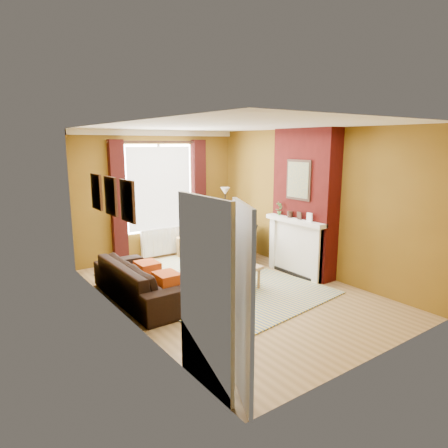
{
  "coord_description": "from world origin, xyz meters",
  "views": [
    {
      "loc": [
        -3.93,
        -5.26,
        2.53
      ],
      "look_at": [
        0.0,
        0.25,
        1.15
      ],
      "focal_mm": 32.0,
      "sensor_mm": 36.0,
      "label": 1
    }
  ],
  "objects_px": {
    "sofa": "(142,280)",
    "armchair": "(233,245)",
    "wicker_stool": "(184,247)",
    "coffee_table": "(226,264)",
    "floor_lamp": "(225,201)"
  },
  "relations": [
    {
      "from": "sofa",
      "to": "armchair",
      "type": "xyz_separation_m",
      "value": [
        2.5,
        0.87,
        0.04
      ]
    },
    {
      "from": "sofa",
      "to": "wicker_stool",
      "type": "bearing_deg",
      "value": -45.82
    },
    {
      "from": "coffee_table",
      "to": "wicker_stool",
      "type": "relative_size",
      "value": 2.93
    },
    {
      "from": "floor_lamp",
      "to": "coffee_table",
      "type": "bearing_deg",
      "value": -125.39
    },
    {
      "from": "floor_lamp",
      "to": "sofa",
      "type": "bearing_deg",
      "value": -150.85
    },
    {
      "from": "wicker_stool",
      "to": "coffee_table",
      "type": "bearing_deg",
      "value": -98.46
    },
    {
      "from": "coffee_table",
      "to": "floor_lamp",
      "type": "relative_size",
      "value": 0.88
    },
    {
      "from": "armchair",
      "to": "coffee_table",
      "type": "bearing_deg",
      "value": 5.36
    },
    {
      "from": "wicker_stool",
      "to": "floor_lamp",
      "type": "relative_size",
      "value": 0.3
    },
    {
      "from": "armchair",
      "to": "coffee_table",
      "type": "relative_size",
      "value": 0.84
    },
    {
      "from": "sofa",
      "to": "wicker_stool",
      "type": "relative_size",
      "value": 4.81
    },
    {
      "from": "armchair",
      "to": "wicker_stool",
      "type": "height_order",
      "value": "armchair"
    },
    {
      "from": "armchair",
      "to": "floor_lamp",
      "type": "xyz_separation_m",
      "value": [
        0.3,
        0.69,
        0.84
      ]
    },
    {
      "from": "sofa",
      "to": "armchair",
      "type": "distance_m",
      "value": 2.65
    },
    {
      "from": "armchair",
      "to": "floor_lamp",
      "type": "distance_m",
      "value": 1.13
    }
  ]
}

